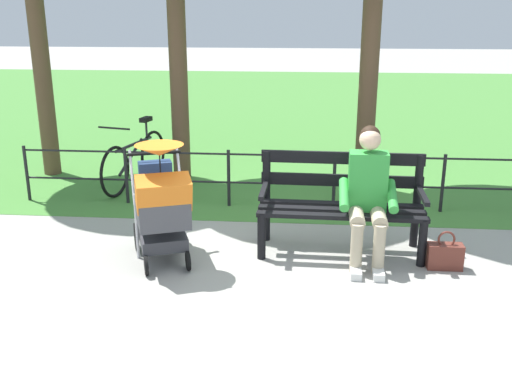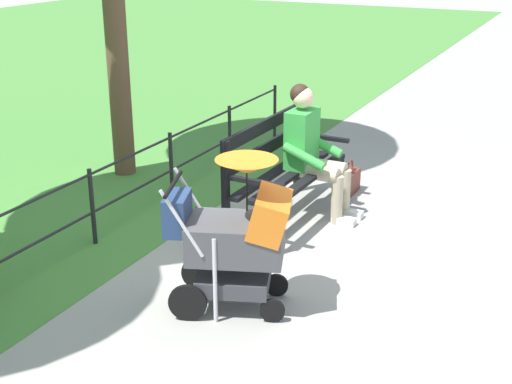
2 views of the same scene
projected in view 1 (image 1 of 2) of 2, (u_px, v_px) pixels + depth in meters
The scene contains 8 objects.
ground_plane at pixel (275, 251), 5.79m from camera, with size 60.00×60.00×0.00m, color #9E9B93.
grass_lawn at pixel (295, 107), 14.15m from camera, with size 40.00×16.00×0.01m, color #478438.
park_bench at pixel (341, 199), 5.69m from camera, with size 1.61×0.64×0.96m.
person_on_bench at pixel (368, 192), 5.42m from camera, with size 0.54×0.74×1.28m.
stroller at pixel (161, 202), 5.41m from camera, with size 0.76×0.99×1.15m.
handbag at pixel (445, 256), 5.38m from camera, with size 0.32×0.14×0.37m.
park_fence at pixel (281, 174), 6.94m from camera, with size 6.34×0.04×0.70m.
bicycle at pixel (135, 160), 7.81m from camera, with size 0.54×1.62×0.89m.
Camera 1 is at (-0.27, 5.34, 2.32)m, focal length 40.95 mm.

